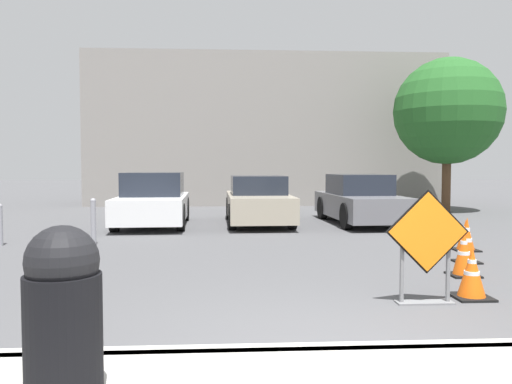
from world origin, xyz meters
name	(u,v)px	position (x,y,z in m)	size (l,w,h in m)	color
ground_plane	(261,225)	(0.00, 10.00, 0.00)	(96.00, 96.00, 0.00)	#4C4C4F
curb_lip	(339,354)	(0.00, 0.00, 0.07)	(27.70, 0.20, 0.14)	#ADAAA3
road_closed_sign	(427,242)	(1.45, 1.71, 0.75)	(1.01, 0.20, 1.39)	black
traffic_cone_nearest	(472,274)	(2.13, 1.95, 0.31)	(0.46, 0.46, 0.64)	black
traffic_cone_second	(464,254)	(2.64, 3.22, 0.34)	(0.43, 0.43, 0.70)	black
traffic_cone_third	(467,241)	(3.20, 4.25, 0.38)	(0.41, 0.41, 0.79)	black
traffic_cone_fourth	(466,235)	(3.77, 5.46, 0.30)	(0.46, 0.46, 0.63)	black
parked_car_nearest	(153,201)	(-3.05, 10.09, 0.69)	(2.01, 4.18, 1.50)	white
parked_car_second	(258,201)	(-0.07, 10.36, 0.66)	(1.88, 4.31, 1.40)	#A39984
parked_car_third	(359,201)	(2.92, 10.30, 0.67)	(1.94, 4.44, 1.44)	slate
trash_bin	(63,311)	(-2.02, -0.86, 0.72)	(0.50, 0.50, 1.15)	black
bollard_nearest	(93,220)	(-3.81, 6.61, 0.53)	(0.12, 0.12, 1.00)	gray
bollard_second	(0,223)	(-5.75, 6.61, 0.47)	(0.12, 0.12, 0.89)	gray
building_facade_backdrop	(264,133)	(0.74, 19.33, 3.26)	(15.46, 5.00, 6.52)	gray
street_tree_behind_lot	(448,112)	(7.17, 13.97, 3.70)	(3.92, 3.92, 5.67)	#513823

